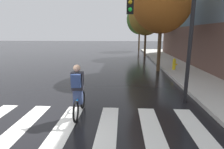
# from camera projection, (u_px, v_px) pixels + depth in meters

# --- Properties ---
(ground_plane) EXTENTS (120.00, 120.00, 0.00)m
(ground_plane) POSITION_uv_depth(u_px,v_px,m) (27.00, 129.00, 5.07)
(ground_plane) COLOR black
(crosswalk_stripes) EXTENTS (9.21, 3.26, 0.01)m
(crosswalk_stripes) POSITION_uv_depth(u_px,v_px,m) (40.00, 130.00, 5.05)
(crosswalk_stripes) COLOR silver
(crosswalk_stripes) RESTS_ON ground
(cyclist) EXTENTS (0.37, 1.71, 1.69)m
(cyclist) POSITION_uv_depth(u_px,v_px,m) (78.00, 91.00, 5.71)
(cyclist) COLOR black
(cyclist) RESTS_ON ground
(traffic_light_near) EXTENTS (2.47, 0.28, 4.20)m
(traffic_light_near) POSITION_uv_depth(u_px,v_px,m) (168.00, 26.00, 6.42)
(traffic_light_near) COLOR black
(traffic_light_near) RESTS_ON ground
(fire_hydrant) EXTENTS (0.33, 0.22, 0.78)m
(fire_hydrant) POSITION_uv_depth(u_px,v_px,m) (174.00, 64.00, 12.59)
(fire_hydrant) COLOR gold
(fire_hydrant) RESTS_ON sidewalk
(street_tree_mid) EXTENTS (3.78, 3.78, 6.72)m
(street_tree_mid) POSITION_uv_depth(u_px,v_px,m) (146.00, 15.00, 19.91)
(street_tree_mid) COLOR #4C3823
(street_tree_mid) RESTS_ON ground
(street_tree_far) EXTENTS (3.91, 3.91, 6.95)m
(street_tree_far) POSITION_uv_depth(u_px,v_px,m) (140.00, 19.00, 27.36)
(street_tree_far) COLOR #4C3823
(street_tree_far) RESTS_ON ground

